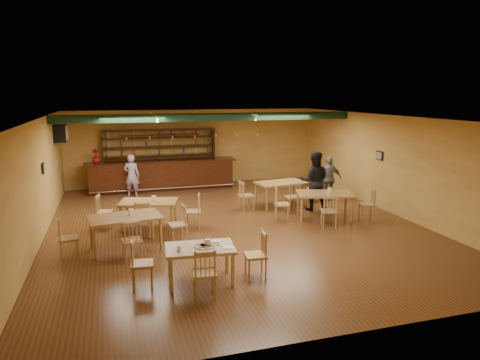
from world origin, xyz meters
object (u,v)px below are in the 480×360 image
object	(u,v)px
dining_table_b	(281,194)
patron_bar	(132,175)
dining_table_a	(149,214)
dining_table_c	(126,233)
near_table	(200,264)
patron_right_a	(314,181)
bar_counter	(162,175)
dining_table_d	(324,206)

from	to	relation	value
dining_table_b	patron_bar	xyz separation A→B (m)	(-4.63, 2.72, 0.37)
dining_table_a	dining_table_c	distance (m)	1.71
patron_bar	near_table	bearing A→B (deg)	114.44
near_table	patron_right_a	xyz separation A→B (m)	(4.51, 4.25, 0.58)
dining_table_a	dining_table_b	size ratio (longest dim) A/B	0.96
bar_counter	dining_table_b	bearing A→B (deg)	-45.76
patron_bar	patron_right_a	size ratio (longest dim) A/B	0.82
dining_table_d	patron_bar	xyz separation A→B (m)	(-5.26, 4.57, 0.37)
bar_counter	dining_table_c	bearing A→B (deg)	-104.16
dining_table_a	patron_right_a	distance (m)	5.22
dining_table_c	patron_bar	size ratio (longest dim) A/B	1.07
near_table	patron_bar	bearing A→B (deg)	101.88
patron_bar	dining_table_a	bearing A→B (deg)	111.39
bar_counter	patron_right_a	bearing A→B (deg)	-45.62
dining_table_b	dining_table_d	bearing A→B (deg)	-78.29
dining_table_b	dining_table_c	distance (m)	5.77
dining_table_b	patron_right_a	distance (m)	1.25
near_table	patron_bar	xyz separation A→B (m)	(-0.92, 7.78, 0.41)
dining_table_c	patron_right_a	distance (m)	6.20
bar_counter	patron_right_a	xyz separation A→B (m)	(4.25, -4.35, 0.37)
dining_table_a	dining_table_c	world-z (taller)	dining_table_c
bar_counter	near_table	xyz separation A→B (m)	(-0.26, -8.60, -0.21)
near_table	dining_table_d	bearing A→B (deg)	41.58
dining_table_b	dining_table_c	world-z (taller)	dining_table_c
near_table	dining_table_c	bearing A→B (deg)	125.80
dining_table_c	dining_table_b	bearing A→B (deg)	20.82
dining_table_c	dining_table_d	size ratio (longest dim) A/B	1.03
dining_table_a	dining_table_d	world-z (taller)	dining_table_d
dining_table_a	dining_table_c	bearing A→B (deg)	-98.29
dining_table_b	patron_right_a	bearing A→B (deg)	-52.10
dining_table_d	near_table	distance (m)	5.40
dining_table_c	patron_right_a	world-z (taller)	patron_right_a
dining_table_d	bar_counter	bearing A→B (deg)	144.31
dining_table_a	patron_bar	world-z (taller)	patron_bar
patron_bar	dining_table_b	bearing A→B (deg)	167.27
bar_counter	dining_table_b	size ratio (longest dim) A/B	3.57
patron_bar	patron_right_a	bearing A→B (deg)	164.75
dining_table_a	dining_table_c	xyz separation A→B (m)	(-0.68, -1.57, 0.03)
dining_table_b	near_table	size ratio (longest dim) A/B	1.19
dining_table_a	dining_table_d	xyz separation A→B (m)	(5.01, -0.63, 0.02)
patron_right_a	dining_table_c	bearing A→B (deg)	40.87
dining_table_c	near_table	size ratio (longest dim) A/B	1.23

